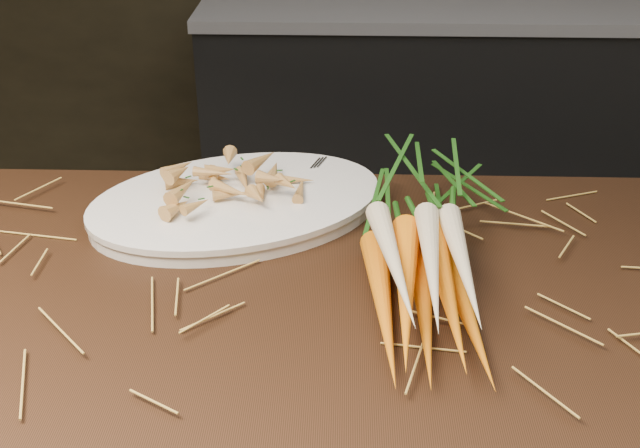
{
  "coord_description": "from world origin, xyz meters",
  "views": [
    {
      "loc": [
        -0.11,
        -0.62,
        1.5
      ],
      "look_at": [
        -0.14,
        0.36,
        0.96
      ],
      "focal_mm": 45.0,
      "sensor_mm": 36.0,
      "label": 1
    }
  ],
  "objects": [
    {
      "name": "serving_fork",
      "position": [
        -0.12,
        0.55,
        0.93
      ],
      "size": [
        0.07,
        0.17,
        0.0
      ],
      "primitive_type": "cube",
      "rotation": [
        0.0,
        0.0,
        -0.32
      ],
      "color": "silver",
      "rests_on": "serving_platter"
    },
    {
      "name": "straw_bedding",
      "position": [
        0.0,
        0.3,
        0.91
      ],
      "size": [
        1.4,
        0.6,
        0.02
      ],
      "primitive_type": null,
      "color": "#A68031",
      "rests_on": "main_counter"
    },
    {
      "name": "back_counter",
      "position": [
        0.3,
        2.18,
        0.42
      ],
      "size": [
        1.82,
        0.62,
        0.84
      ],
      "color": "black",
      "rests_on": "ground"
    },
    {
      "name": "serving_platter",
      "position": [
        -0.28,
        0.5,
        0.91
      ],
      "size": [
        0.55,
        0.47,
        0.02
      ],
      "primitive_type": null,
      "rotation": [
        0.0,
        0.0,
        0.41
      ],
      "color": "white",
      "rests_on": "main_counter"
    },
    {
      "name": "root_veg_bunch",
      "position": [
        -0.01,
        0.38,
        0.95
      ],
      "size": [
        0.2,
        0.58,
        0.11
      ],
      "rotation": [
        0.0,
        0.0,
        -0.01
      ],
      "color": "orange",
      "rests_on": "main_counter"
    },
    {
      "name": "roasted_veg_heap",
      "position": [
        -0.28,
        0.5,
        0.95
      ],
      "size": [
        0.27,
        0.24,
        0.05
      ],
      "primitive_type": null,
      "rotation": [
        0.0,
        0.0,
        0.41
      ],
      "color": "#A76F30",
      "rests_on": "serving_platter"
    }
  ]
}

